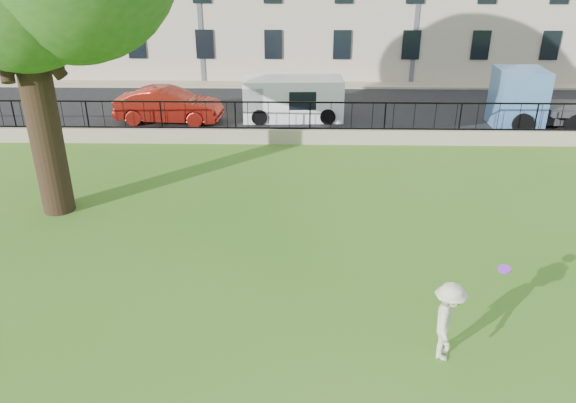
{
  "coord_description": "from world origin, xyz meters",
  "views": [
    {
      "loc": [
        -0.43,
        -9.81,
        7.54
      ],
      "look_at": [
        -0.7,
        3.5,
        1.32
      ],
      "focal_mm": 35.0,
      "sensor_mm": 36.0,
      "label": 1
    }
  ],
  "objects_px": {
    "man": "(448,321)",
    "white_van": "(293,99)",
    "blue_truck": "(565,99)",
    "red_sedan": "(169,106)",
    "frisbee": "(504,269)"
  },
  "relations": [
    {
      "from": "frisbee",
      "to": "white_van",
      "type": "bearing_deg",
      "value": 107.66
    },
    {
      "from": "man",
      "to": "blue_truck",
      "type": "bearing_deg",
      "value": -14.12
    },
    {
      "from": "man",
      "to": "blue_truck",
      "type": "distance_m",
      "value": 17.58
    },
    {
      "from": "frisbee",
      "to": "white_van",
      "type": "relative_size",
      "value": 0.06
    },
    {
      "from": "red_sedan",
      "to": "blue_truck",
      "type": "xyz_separation_m",
      "value": [
        17.45,
        -0.36,
        0.49
      ]
    },
    {
      "from": "frisbee",
      "to": "blue_truck",
      "type": "height_order",
      "value": "blue_truck"
    },
    {
      "from": "white_van",
      "to": "red_sedan",
      "type": "bearing_deg",
      "value": -176.32
    },
    {
      "from": "man",
      "to": "red_sedan",
      "type": "distance_m",
      "value": 17.96
    },
    {
      "from": "man",
      "to": "white_van",
      "type": "bearing_deg",
      "value": 26.54
    },
    {
      "from": "frisbee",
      "to": "blue_truck",
      "type": "xyz_separation_m",
      "value": [
        7.14,
        13.85,
        0.13
      ]
    },
    {
      "from": "blue_truck",
      "to": "white_van",
      "type": "bearing_deg",
      "value": 176.5
    },
    {
      "from": "man",
      "to": "blue_truck",
      "type": "relative_size",
      "value": 0.28
    },
    {
      "from": "white_van",
      "to": "man",
      "type": "bearing_deg",
      "value": -81.68
    },
    {
      "from": "white_van",
      "to": "blue_truck",
      "type": "height_order",
      "value": "blue_truck"
    },
    {
      "from": "man",
      "to": "white_van",
      "type": "xyz_separation_m",
      "value": [
        -3.21,
        16.29,
        0.11
      ]
    }
  ]
}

